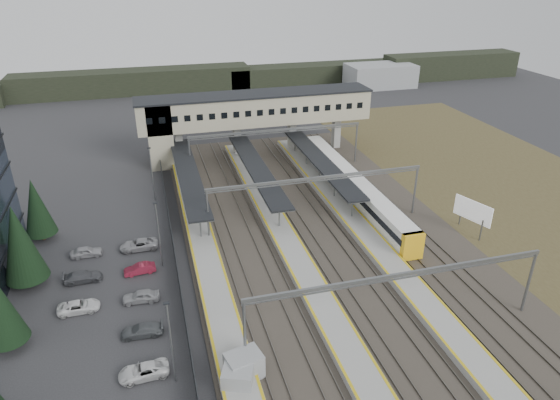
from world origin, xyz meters
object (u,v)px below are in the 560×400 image
object	(u,v)px
relay_cabin_far	(238,380)
footbridge	(240,113)
train	(352,186)
relay_cabin_near	(244,366)
billboard	(473,212)

from	to	relation	value
relay_cabin_far	footbridge	world-z (taller)	footbridge
train	relay_cabin_near	bearing A→B (deg)	-126.56
relay_cabin_far	train	xyz separation A→B (m)	(23.14, 31.44, 0.75)
relay_cabin_near	relay_cabin_far	xyz separation A→B (m)	(-0.76, -1.26, -0.09)
relay_cabin_far	train	distance (m)	39.05
relay_cabin_near	footbridge	xyz separation A→B (m)	(10.08, 51.16, 6.71)
relay_cabin_far	footbridge	size ratio (longest dim) A/B	0.07
relay_cabin_near	train	bearing A→B (deg)	53.44
relay_cabin_far	billboard	bearing A→B (deg)	27.92
relay_cabin_near	train	distance (m)	37.58
train	relay_cabin_far	bearing A→B (deg)	-126.35
footbridge	billboard	bearing A→B (deg)	-56.61
relay_cabin_near	relay_cabin_far	size ratio (longest dim) A/B	1.11
train	billboard	size ratio (longest dim) A/B	7.10
footbridge	relay_cabin_near	bearing A→B (deg)	-101.15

